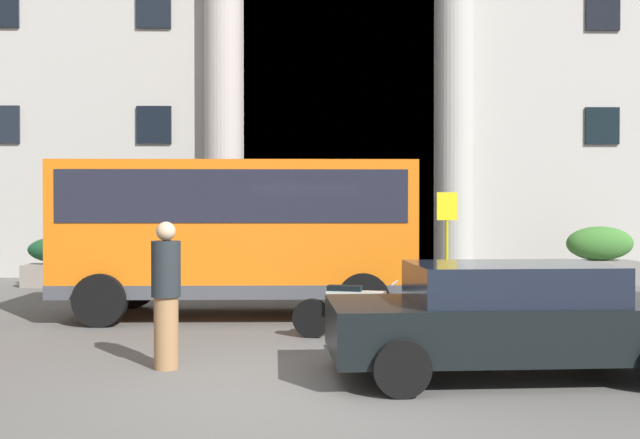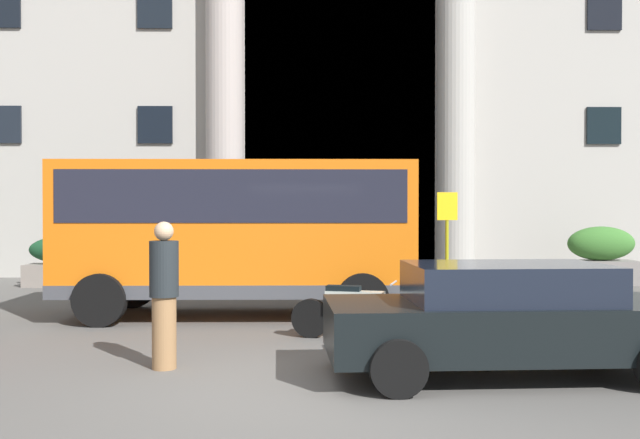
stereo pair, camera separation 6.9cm
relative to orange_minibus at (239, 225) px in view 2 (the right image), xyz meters
The scene contains 8 objects.
ground_plane 5.90m from the orange_minibus, 77.60° to the right, with size 80.00×64.00×0.12m, color #55524F.
orange_minibus is the anchor object (origin of this frame).
bus_stop_sign 4.75m from the orange_minibus, 25.32° to the left, with size 0.44×0.08×2.36m.
hedge_planter_entrance_left 7.23m from the orange_minibus, 133.35° to the left, with size 2.18×0.87×1.31m.
hedge_planter_east 10.57m from the orange_minibus, 30.72° to the left, with size 1.86×0.92×1.54m.
white_taxi_kerbside 6.11m from the orange_minibus, 52.62° to the right, with size 4.33×2.07×1.34m.
scooter_by_planter 3.35m from the orange_minibus, 50.73° to the right, with size 1.96×0.74×0.89m.
pedestrian_child_trailing 4.43m from the orange_minibus, 96.41° to the right, with size 0.36×0.36×1.83m.
Camera 2 is at (0.11, -7.55, 1.98)m, focal length 39.36 mm.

